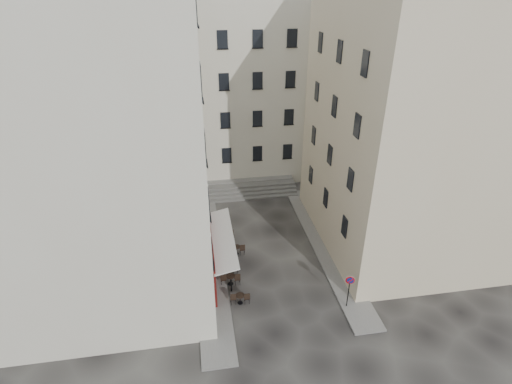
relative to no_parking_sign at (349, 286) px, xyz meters
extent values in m
plane|color=black|center=(-3.84, 3.70, -1.78)|extent=(90.00, 90.00, 0.00)
cube|color=slate|center=(-8.34, 7.70, -1.72)|extent=(2.00, 22.00, 0.12)
cube|color=slate|center=(0.66, 6.70, -1.72)|extent=(2.00, 18.00, 0.12)
cube|color=beige|center=(-14.34, 6.70, 8.22)|extent=(12.00, 16.00, 20.00)
cube|color=beige|center=(6.66, 7.20, 7.22)|extent=(12.00, 14.00, 18.00)
cube|color=beige|center=(-4.84, 22.70, 7.22)|extent=(18.00, 10.00, 18.00)
cube|color=#430F09|center=(-8.26, 4.70, -0.03)|extent=(0.25, 7.00, 3.50)
cube|color=black|center=(-8.22, 4.70, -0.38)|extent=(0.06, 3.85, 2.00)
cube|color=white|center=(-7.44, 4.70, 1.17)|extent=(1.58, 7.30, 0.41)
cube|color=#575553|center=(-3.84, 15.60, -1.68)|extent=(9.00, 1.80, 0.20)
cube|color=#575553|center=(-3.84, 16.05, -1.48)|extent=(9.00, 1.80, 0.20)
cube|color=#575553|center=(-3.84, 16.50, -1.28)|extent=(9.00, 1.80, 0.20)
cube|color=#575553|center=(-3.84, 16.95, -1.08)|extent=(9.00, 1.80, 0.20)
cylinder|color=black|center=(-7.09, 2.70, -1.33)|extent=(0.10, 0.10, 0.90)
sphere|color=black|center=(-7.09, 2.70, -0.86)|extent=(0.12, 0.12, 0.12)
cylinder|color=black|center=(-7.09, 6.20, -1.33)|extent=(0.10, 0.10, 0.90)
sphere|color=black|center=(-7.09, 6.20, -0.86)|extent=(0.12, 0.12, 0.12)
cylinder|color=black|center=(-7.09, 9.70, -1.33)|extent=(0.10, 0.10, 0.90)
sphere|color=black|center=(-7.09, 9.70, -0.86)|extent=(0.12, 0.12, 0.12)
cylinder|color=black|center=(0.00, 0.01, -0.54)|extent=(0.06, 0.06, 2.47)
cylinder|color=red|center=(0.00, 0.00, 0.44)|extent=(0.56, 0.17, 0.57)
cylinder|color=navy|center=(0.00, -0.02, 0.44)|extent=(0.41, 0.14, 0.41)
cube|color=red|center=(0.00, -0.05, 0.44)|extent=(0.33, 0.11, 0.34)
cylinder|color=black|center=(-6.66, 1.41, -1.71)|extent=(0.35, 0.35, 0.02)
cylinder|color=black|center=(-6.66, 1.41, -1.39)|extent=(0.05, 0.05, 0.68)
cylinder|color=black|center=(-6.66, 1.41, -1.08)|extent=(0.58, 0.58, 0.04)
cube|color=black|center=(-6.22, 1.41, -1.34)|extent=(0.37, 0.37, 0.88)
cube|color=black|center=(-7.10, 1.51, -1.34)|extent=(0.37, 0.37, 0.88)
cylinder|color=black|center=(-7.08, 3.31, -1.70)|extent=(0.38, 0.38, 0.02)
cylinder|color=black|center=(-7.08, 3.31, -1.36)|extent=(0.05, 0.05, 0.73)
cylinder|color=black|center=(-7.08, 3.31, -1.02)|extent=(0.63, 0.63, 0.04)
cube|color=black|center=(-6.61, 3.31, -1.31)|extent=(0.40, 0.40, 0.94)
cube|color=black|center=(-7.55, 3.42, -1.31)|extent=(0.40, 0.40, 0.94)
cylinder|color=black|center=(-7.08, 4.37, -1.71)|extent=(0.36, 0.36, 0.02)
cylinder|color=black|center=(-7.08, 4.37, -1.37)|extent=(0.05, 0.05, 0.71)
cylinder|color=black|center=(-7.08, 4.37, -1.05)|extent=(0.61, 0.61, 0.04)
cube|color=black|center=(-6.63, 4.37, -1.32)|extent=(0.38, 0.38, 0.91)
cube|color=black|center=(-7.54, 4.47, -1.32)|extent=(0.38, 0.38, 0.91)
cylinder|color=black|center=(-6.29, 6.60, -1.71)|extent=(0.37, 0.37, 0.02)
cylinder|color=black|center=(-6.29, 6.60, -1.37)|extent=(0.05, 0.05, 0.71)
cylinder|color=black|center=(-6.29, 6.60, -1.04)|extent=(0.61, 0.61, 0.04)
cube|color=black|center=(-5.83, 6.60, -1.32)|extent=(0.39, 0.39, 0.92)
cube|color=black|center=(-6.75, 6.70, -1.32)|extent=(0.39, 0.39, 0.92)
cylinder|color=black|center=(-6.97, 8.65, -1.70)|extent=(0.39, 0.39, 0.02)
cylinder|color=black|center=(-6.97, 8.65, -1.34)|extent=(0.05, 0.05, 0.76)
cylinder|color=black|center=(-6.97, 8.65, -1.00)|extent=(0.65, 0.65, 0.04)
cube|color=black|center=(-6.48, 8.65, -1.29)|extent=(0.41, 0.41, 0.97)
cube|color=black|center=(-7.46, 8.76, -1.29)|extent=(0.41, 0.41, 0.97)
imported|color=black|center=(-6.77, 5.32, -0.83)|extent=(0.83, 0.76, 1.90)
camera|label=1|loc=(-8.75, -17.77, 16.82)|focal=28.00mm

